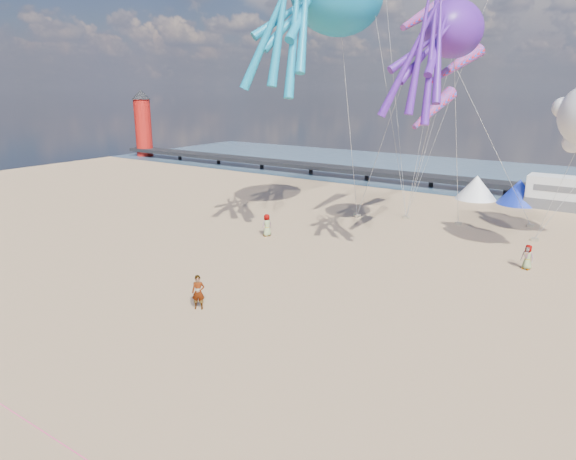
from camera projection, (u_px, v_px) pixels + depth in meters
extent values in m
plane|color=tan|center=(230.00, 396.00, 18.68)|extent=(120.00, 120.00, 0.00)
plane|color=#354F66|center=(526.00, 179.00, 62.38)|extent=(120.00, 120.00, 0.00)
cube|color=black|center=(285.00, 163.00, 68.62)|extent=(60.00, 3.00, 0.50)
cylinder|color=#A5140F|center=(143.00, 128.00, 82.92)|extent=(2.60, 2.60, 9.00)
cube|color=silver|center=(566.00, 193.00, 46.79)|extent=(6.60, 2.50, 3.00)
cone|color=white|center=(476.00, 187.00, 51.23)|extent=(4.00, 4.00, 2.40)
cone|color=#1933CC|center=(519.00, 192.00, 49.05)|extent=(4.00, 4.00, 2.40)
imported|color=tan|center=(198.00, 292.00, 25.81)|extent=(0.78, 0.71, 1.79)
imported|color=#7F6659|center=(527.00, 257.00, 31.50)|extent=(0.65, 0.51, 1.57)
imported|color=#7F6659|center=(267.00, 225.00, 38.54)|extent=(0.59, 0.72, 1.70)
cube|color=gray|center=(357.00, 216.00, 44.42)|extent=(0.50, 0.35, 0.22)
cube|color=gray|center=(458.00, 223.00, 41.88)|extent=(0.50, 0.35, 0.22)
cube|color=gray|center=(535.00, 239.00, 37.49)|extent=(0.50, 0.35, 0.22)
cube|color=gray|center=(531.00, 225.00, 41.28)|extent=(0.50, 0.35, 0.22)
cube|color=gray|center=(406.00, 217.00, 43.88)|extent=(0.50, 0.35, 0.22)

